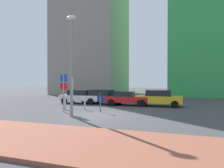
{
  "coord_description": "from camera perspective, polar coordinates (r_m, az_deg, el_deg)",
  "views": [
    {
      "loc": [
        5.57,
        -13.07,
        2.32
      ],
      "look_at": [
        0.21,
        2.34,
        2.1
      ],
      "focal_mm": 33.42,
      "sensor_mm": 36.0,
      "label": 1
    }
  ],
  "objects": [
    {
      "name": "parked_car_yellow",
      "position": [
        19.71,
        12.71,
        -3.71
      ],
      "size": [
        4.17,
        2.01,
        1.5
      ],
      "color": "gold",
      "rests_on": "ground"
    },
    {
      "name": "parked_car_white",
      "position": [
        22.13,
        -8.54,
        -3.34
      ],
      "size": [
        4.37,
        2.11,
        1.41
      ],
      "color": "white",
      "rests_on": "ground"
    },
    {
      "name": "traffic_bollard_near",
      "position": [
        17.12,
        -7.46,
        -5.33
      ],
      "size": [
        0.13,
        0.13,
        1.0
      ],
      "primitive_type": "cylinder",
      "color": "#B7B7BC",
      "rests_on": "ground"
    },
    {
      "name": "traffic_bollard_mid",
      "position": [
        17.54,
        -12.71,
        -5.16
      ],
      "size": [
        0.15,
        0.15,
        1.03
      ],
      "primitive_type": "cylinder",
      "color": "#B7B7BC",
      "rests_on": "ground"
    },
    {
      "name": "parking_sign_post",
      "position": [
        16.05,
        -13.08,
        -1.1
      ],
      "size": [
        0.6,
        0.1,
        2.86
      ],
      "color": "gray",
      "rests_on": "ground"
    },
    {
      "name": "sidewalk_brick",
      "position": [
        9.06,
        -20.12,
        -13.63
      ],
      "size": [
        40.0,
        4.31,
        0.14
      ],
      "primitive_type": "cube",
      "color": "#93513D",
      "rests_on": "ground"
    },
    {
      "name": "street_lamp",
      "position": [
        13.89,
        -11.02,
        7.29
      ],
      "size": [
        0.7,
        0.36,
        6.58
      ],
      "color": "gray",
      "rests_on": "ground"
    },
    {
      "name": "parked_car_blue",
      "position": [
        21.16,
        -2.75,
        -3.46
      ],
      "size": [
        4.64,
        2.14,
        1.47
      ],
      "color": "#1E389E",
      "rests_on": "ground"
    },
    {
      "name": "parked_car_red",
      "position": [
        20.13,
        4.04,
        -3.85
      ],
      "size": [
        4.15,
        2.27,
        1.33
      ],
      "color": "red",
      "rests_on": "ground"
    },
    {
      "name": "parking_meter",
      "position": [
        15.83,
        -3.22,
        -4.22
      ],
      "size": [
        0.18,
        0.14,
        1.46
      ],
      "color": "#4C4C51",
      "rests_on": "ground"
    },
    {
      "name": "building_under_construction",
      "position": [
        40.41,
        -5.52,
        15.0
      ],
      "size": [
        11.34,
        11.47,
        24.51
      ],
      "primitive_type": "cube",
      "color": "gray",
      "rests_on": "ground"
    },
    {
      "name": "building_colorful_midrise",
      "position": [
        40.95,
        26.47,
        15.68
      ],
      "size": [
        14.54,
        16.62,
        25.83
      ],
      "primitive_type": "cube",
      "color": "green",
      "rests_on": "ground"
    },
    {
      "name": "ground_plane",
      "position": [
        14.4,
        -3.91,
        -8.5
      ],
      "size": [
        120.0,
        120.0,
        0.0
      ],
      "primitive_type": "plane",
      "color": "#424244"
    }
  ]
}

